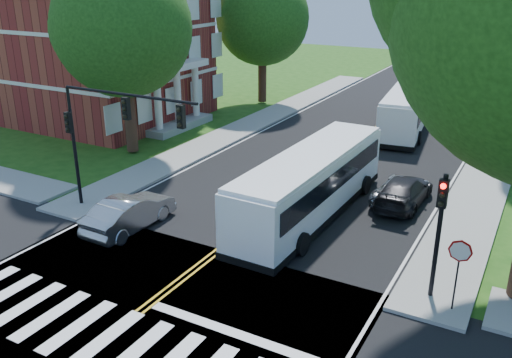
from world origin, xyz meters
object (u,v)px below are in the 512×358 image
Objects in this scene: bus_follow at (408,108)px; signal_nw at (109,124)px; signal_ne at (440,221)px; suv at (402,190)px; hatchback at (130,213)px; bus_lead at (311,183)px; dark_sedan at (404,191)px.

signal_nw is at bearing 62.82° from bus_follow.
signal_ne is at bearing 99.66° from bus_follow.
signal_nw is at bearing 38.39° from suv.
signal_nw is 3.95m from hatchback.
bus_follow is (0.11, 16.75, -0.05)m from bus_lead.
signal_ne is at bearing 113.44° from suv.
suv is at bearing 111.36° from signal_ne.
bus_follow is 2.46× the size of dark_sedan.
bus_follow is at bearing -89.09° from bus_lead.
signal_nw is 14.00m from dark_sedan.
signal_ne is at bearing 147.03° from bus_lead.
signal_nw is at bearing -26.06° from hatchback.
suv is (3.09, -13.05, -0.95)m from bus_follow.
bus_follow is at bearing 106.46° from signal_ne.
bus_lead is at bearing 82.81° from bus_follow.
signal_nw is 0.62× the size of bus_follow.
signal_ne is 0.37× the size of bus_lead.
bus_lead is 2.50× the size of dark_sedan.
bus_lead is at bearing 51.16° from suv.
signal_nw is at bearing 36.28° from dark_sedan.
signal_nw is 1.57× the size of hatchback.
dark_sedan is (-2.94, 7.67, -2.27)m from signal_ne.
hatchback is 12.82m from dark_sedan.
suv is at bearing -137.14° from hatchback.
bus_follow reaches higher than dark_sedan.
bus_follow is at bearing 69.62° from signal_nw.
signal_ne is 22.01m from bus_follow.
hatchback is (1.41, -0.70, -3.62)m from signal_nw.
hatchback is at bearing 39.87° from bus_lead.
bus_lead is 2.72× the size of suv.
signal_ne is 8.92m from suv.
bus_follow is at bearing -106.10° from hatchback.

